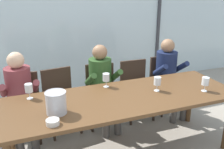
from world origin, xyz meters
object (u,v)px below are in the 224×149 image
Objects in this scene: dining_table at (123,102)px; person_navy_polo at (169,72)px; chair_center at (101,90)px; person_olive_shirt at (102,82)px; wine_glass_center_pour at (29,89)px; person_maroon_top at (20,93)px; wine_glass_by_left_taster at (157,82)px; chair_right_of_center at (135,85)px; chair_near_curtain at (23,101)px; chair_left_of_center at (60,95)px; chair_near_window_right at (164,79)px; wine_glass_near_bucket at (205,82)px; wine_glass_by_right_taster at (106,78)px; tasting_bowl at (53,122)px; ice_bucket_primary at (56,102)px.

person_navy_polo reaches higher than dining_table.
chair_center is at bearing 171.96° from person_navy_polo.
person_olive_shirt is 6.85× the size of wine_glass_center_pour.
person_maroon_top reaches higher than chair_center.
chair_right_of_center is at bearing 80.74° from wine_glass_by_left_taster.
chair_near_curtain and chair_right_of_center have the same top height.
chair_left_of_center is 1.69m from person_navy_polo.
chair_right_of_center is 0.55m from chair_near_window_right.
chair_near_window_right is 1.15m from person_olive_shirt.
chair_center is 5.01× the size of wine_glass_near_bucket.
wine_glass_center_pour reaches higher than chair_near_curtain.
person_olive_shirt reaches higher than wine_glass_center_pour.
dining_table is 3.09× the size of chair_near_window_right.
wine_glass_near_bucket is at bearing -21.96° from wine_glass_by_left_taster.
dining_table is 1.32m from person_navy_polo.
wine_glass_by_left_taster is at bearing -47.60° from chair_left_of_center.
chair_right_of_center is at bearing 6.57° from chair_center.
person_maroon_top is 6.85× the size of wine_glass_by_right_taster.
person_navy_polo is 1.26m from wine_glass_by_right_taster.
wine_glass_by_right_taster is at bearing -163.05° from person_navy_polo.
chair_left_of_center and chair_right_of_center have the same top height.
dining_table is at bearing 21.52° from tasting_bowl.
wine_glass_near_bucket is at bearing -20.02° from chair_near_curtain.
chair_right_of_center is 0.94m from wine_glass_by_left_taster.
wine_glass_by_left_taster is at bearing -62.65° from person_olive_shirt.
chair_left_of_center is 1.00× the size of chair_center.
wine_glass_near_bucket is at bearing -27.62° from wine_glass_by_right_taster.
wine_glass_near_bucket is at bearing -11.86° from dining_table.
dining_table is 3.09× the size of chair_right_of_center.
person_navy_polo reaches higher than wine_glass_near_bucket.
ice_bucket_primary is (-1.35, -0.97, 0.38)m from chair_right_of_center.
chair_near_window_right is at bearing 1.59° from person_maroon_top.
chair_near_curtain and chair_center have the same top height.
wine_glass_by_right_taster is (0.69, 0.47, 0.00)m from ice_bucket_primary.
dining_table is at bearing 8.96° from ice_bucket_primary.
person_navy_polo is (-0.03, -0.16, 0.17)m from chair_near_window_right.
dining_table is 1.06m from wine_glass_center_pour.
person_olive_shirt is 5.24× the size of ice_bucket_primary.
wine_glass_by_left_taster and wine_glass_center_pour have the same top height.
person_olive_shirt is 1.00× the size of person_navy_polo.
chair_left_of_center is (0.49, 0.01, 0.00)m from chair_near_curtain.
wine_glass_by_left_taster is at bearing -12.55° from wine_glass_center_pour.
chair_near_curtain is 1.00× the size of chair_center.
chair_right_of_center is 1.71m from ice_bucket_primary.
chair_center reaches higher than tasting_bowl.
person_olive_shirt is 6.85× the size of wine_glass_by_left_taster.
person_maroon_top is (-2.22, -0.16, 0.17)m from chair_near_window_right.
ice_bucket_primary is at bearing 71.16° from tasting_bowl.
chair_near_window_right is at bearing -6.49° from chair_left_of_center.
wine_glass_near_bucket reaches higher than tasting_bowl.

